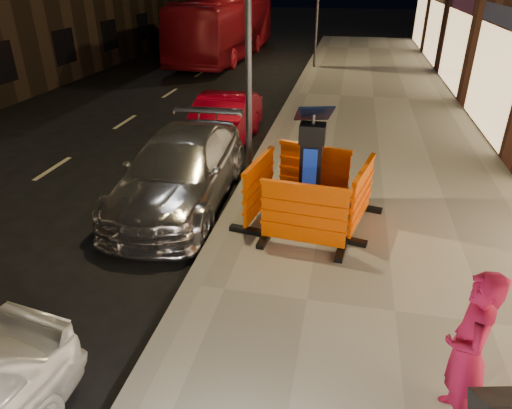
% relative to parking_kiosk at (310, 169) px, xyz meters
% --- Properties ---
extents(ground_plane, '(120.00, 120.00, 0.00)m').
position_rel_parking_kiosk_xyz_m(ground_plane, '(-1.53, -2.35, -1.21)').
color(ground_plane, black).
rests_on(ground_plane, ground).
extents(sidewalk, '(6.00, 60.00, 0.15)m').
position_rel_parking_kiosk_xyz_m(sidewalk, '(1.47, -2.35, -1.14)').
color(sidewalk, gray).
rests_on(sidewalk, ground).
extents(kerb, '(0.30, 60.00, 0.15)m').
position_rel_parking_kiosk_xyz_m(kerb, '(-1.53, -2.35, -1.14)').
color(kerb, slate).
rests_on(kerb, ground).
extents(parking_kiosk, '(0.79, 0.79, 2.13)m').
position_rel_parking_kiosk_xyz_m(parking_kiosk, '(0.00, 0.00, 0.00)').
color(parking_kiosk, black).
rests_on(parking_kiosk, sidewalk).
extents(barrier_front, '(1.58, 0.78, 1.19)m').
position_rel_parking_kiosk_xyz_m(barrier_front, '(0.00, -0.95, -0.47)').
color(barrier_front, '#F85300').
rests_on(barrier_front, sidewalk).
extents(barrier_back, '(1.63, 0.98, 1.19)m').
position_rel_parking_kiosk_xyz_m(barrier_back, '(0.00, 0.95, -0.47)').
color(barrier_back, '#F85300').
rests_on(barrier_back, sidewalk).
extents(barrier_kerbside, '(0.86, 1.60, 1.19)m').
position_rel_parking_kiosk_xyz_m(barrier_kerbside, '(-0.95, 0.00, -0.47)').
color(barrier_kerbside, '#F85300').
rests_on(barrier_kerbside, sidewalk).
extents(barrier_bldgside, '(0.95, 1.62, 1.19)m').
position_rel_parking_kiosk_xyz_m(barrier_bldgside, '(0.95, 0.00, -0.47)').
color(barrier_bldgside, '#F85300').
rests_on(barrier_bldgside, sidewalk).
extents(car_silver, '(2.16, 5.02, 1.44)m').
position_rel_parking_kiosk_xyz_m(car_silver, '(-2.72, 0.58, -1.21)').
color(car_silver, '#A4A4A9').
rests_on(car_silver, ground).
extents(car_red, '(1.47, 4.14, 1.36)m').
position_rel_parking_kiosk_xyz_m(car_red, '(-2.80, 4.13, -1.21)').
color(car_red, maroon).
rests_on(car_red, ground).
extents(bus_doubledecker, '(3.05, 11.78, 3.26)m').
position_rel_parking_kiosk_xyz_m(bus_doubledecker, '(-6.45, 18.16, -1.21)').
color(bus_doubledecker, maroon).
rests_on(bus_doubledecker, ground).
extents(man, '(0.52, 0.72, 1.84)m').
position_rel_parking_kiosk_xyz_m(man, '(1.93, -3.97, -0.14)').
color(man, maroon).
rests_on(man, sidewalk).
extents(street_lamp_mid, '(0.12, 0.12, 6.00)m').
position_rel_parking_kiosk_xyz_m(street_lamp_mid, '(-1.28, 0.65, 1.94)').
color(street_lamp_mid, '#3F3F44').
rests_on(street_lamp_mid, sidewalk).
extents(street_lamp_far, '(0.12, 0.12, 6.00)m').
position_rel_parking_kiosk_xyz_m(street_lamp_far, '(-1.28, 15.65, 1.94)').
color(street_lamp_far, '#3F3F44').
rests_on(street_lamp_far, sidewalk).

